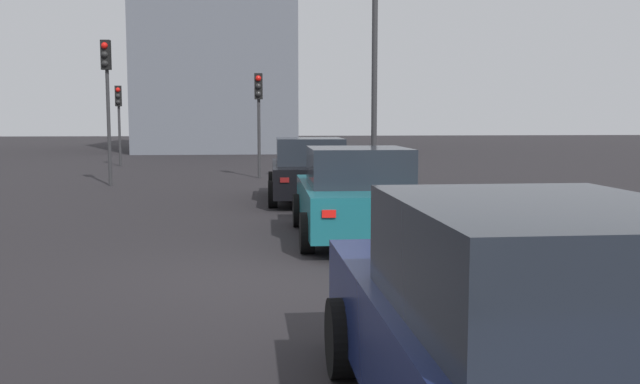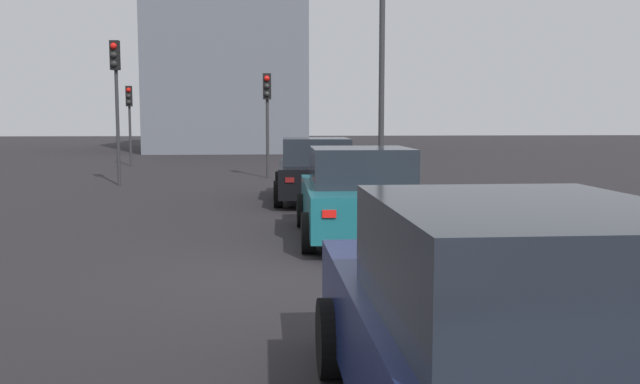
{
  "view_description": "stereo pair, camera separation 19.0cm",
  "coord_description": "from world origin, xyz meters",
  "px_view_note": "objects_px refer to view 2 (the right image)",
  "views": [
    {
      "loc": [
        -9.01,
        0.03,
        2.06
      ],
      "look_at": [
        0.41,
        -0.95,
        1.06
      ],
      "focal_mm": 38.5,
      "sensor_mm": 36.0,
      "label": 1
    },
    {
      "loc": [
        -9.03,
        -0.16,
        2.06
      ],
      "look_at": [
        0.41,
        -0.95,
        1.06
      ],
      "focal_mm": 38.5,
      "sensor_mm": 36.0,
      "label": 2
    }
  ],
  "objects_px": {
    "car_teal_left_second": "(359,195)",
    "traffic_light_near_right": "(129,108)",
    "traffic_light_far_left": "(267,103)",
    "street_lamp_kerbside": "(382,41)",
    "car_navy_left_third": "(511,342)",
    "traffic_light_near_left": "(116,82)",
    "car_black_left_lead": "(315,171)"
  },
  "relations": [
    {
      "from": "car_teal_left_second",
      "to": "traffic_light_far_left",
      "type": "relative_size",
      "value": 1.18
    },
    {
      "from": "street_lamp_kerbside",
      "to": "car_navy_left_third",
      "type": "bearing_deg",
      "value": 172.91
    },
    {
      "from": "traffic_light_near_left",
      "to": "street_lamp_kerbside",
      "type": "relative_size",
      "value": 0.63
    },
    {
      "from": "car_teal_left_second",
      "to": "traffic_light_near_left",
      "type": "xyz_separation_m",
      "value": [
        10.25,
        6.19,
        2.45
      ]
    },
    {
      "from": "traffic_light_near_left",
      "to": "traffic_light_far_left",
      "type": "xyz_separation_m",
      "value": [
        2.38,
        -4.7,
        -0.56
      ]
    },
    {
      "from": "car_navy_left_third",
      "to": "traffic_light_far_left",
      "type": "distance_m",
      "value": 20.67
    },
    {
      "from": "car_navy_left_third",
      "to": "traffic_light_near_left",
      "type": "distance_m",
      "value": 19.28
    },
    {
      "from": "car_navy_left_third",
      "to": "street_lamp_kerbside",
      "type": "height_order",
      "value": "street_lamp_kerbside"
    },
    {
      "from": "car_teal_left_second",
      "to": "traffic_light_near_right",
      "type": "relative_size",
      "value": 1.22
    },
    {
      "from": "car_navy_left_third",
      "to": "traffic_light_near_left",
      "type": "bearing_deg",
      "value": 18.09
    },
    {
      "from": "car_teal_left_second",
      "to": "traffic_light_near_left",
      "type": "height_order",
      "value": "traffic_light_near_left"
    },
    {
      "from": "car_black_left_lead",
      "to": "traffic_light_near_right",
      "type": "distance_m",
      "value": 15.67
    },
    {
      "from": "traffic_light_far_left",
      "to": "street_lamp_kerbside",
      "type": "bearing_deg",
      "value": 35.5
    },
    {
      "from": "car_black_left_lead",
      "to": "traffic_light_near_right",
      "type": "height_order",
      "value": "traffic_light_near_right"
    },
    {
      "from": "traffic_light_far_left",
      "to": "car_teal_left_second",
      "type": "bearing_deg",
      "value": 9.96
    },
    {
      "from": "car_teal_left_second",
      "to": "traffic_light_far_left",
      "type": "height_order",
      "value": "traffic_light_far_left"
    },
    {
      "from": "traffic_light_far_left",
      "to": "street_lamp_kerbside",
      "type": "xyz_separation_m",
      "value": [
        -5.04,
        -3.18,
        1.59
      ]
    },
    {
      "from": "traffic_light_near_right",
      "to": "traffic_light_far_left",
      "type": "bearing_deg",
      "value": 36.03
    },
    {
      "from": "car_teal_left_second",
      "to": "traffic_light_near_right",
      "type": "bearing_deg",
      "value": 22.57
    },
    {
      "from": "car_teal_left_second",
      "to": "street_lamp_kerbside",
      "type": "distance_m",
      "value": 8.52
    },
    {
      "from": "traffic_light_near_right",
      "to": "street_lamp_kerbside",
      "type": "xyz_separation_m",
      "value": [
        -11.92,
        -9.23,
        1.68
      ]
    },
    {
      "from": "car_black_left_lead",
      "to": "car_teal_left_second",
      "type": "bearing_deg",
      "value": -174.92
    },
    {
      "from": "car_navy_left_third",
      "to": "traffic_light_near_right",
      "type": "bearing_deg",
      "value": 14.87
    },
    {
      "from": "traffic_light_near_left",
      "to": "traffic_light_far_left",
      "type": "bearing_deg",
      "value": 122.74
    },
    {
      "from": "car_black_left_lead",
      "to": "traffic_light_far_left",
      "type": "height_order",
      "value": "traffic_light_far_left"
    },
    {
      "from": "traffic_light_near_right",
      "to": "traffic_light_far_left",
      "type": "distance_m",
      "value": 9.16
    },
    {
      "from": "car_teal_left_second",
      "to": "street_lamp_kerbside",
      "type": "relative_size",
      "value": 0.61
    },
    {
      "from": "car_navy_left_third",
      "to": "traffic_light_near_right",
      "type": "relative_size",
      "value": 1.35
    },
    {
      "from": "car_teal_left_second",
      "to": "traffic_light_near_right",
      "type": "xyz_separation_m",
      "value": [
        19.5,
        7.54,
        1.8
      ]
    },
    {
      "from": "car_teal_left_second",
      "to": "car_navy_left_third",
      "type": "relative_size",
      "value": 0.91
    },
    {
      "from": "traffic_light_far_left",
      "to": "street_lamp_kerbside",
      "type": "distance_m",
      "value": 6.17
    },
    {
      "from": "traffic_light_near_left",
      "to": "street_lamp_kerbside",
      "type": "height_order",
      "value": "street_lamp_kerbside"
    }
  ]
}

